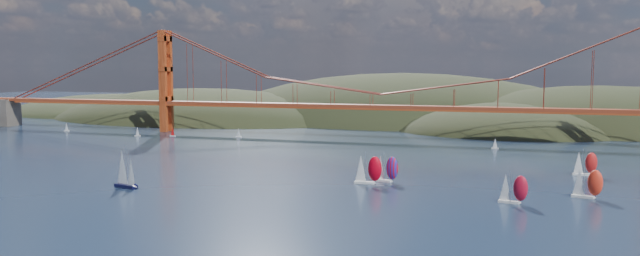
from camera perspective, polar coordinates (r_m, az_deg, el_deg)
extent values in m
plane|color=black|center=(140.32, -9.88, -9.19)|extent=(1200.00, 1200.00, 0.00)
ellipsoid|color=black|center=(433.52, -10.56, -0.63)|extent=(240.00, 140.00, 64.00)
ellipsoid|color=black|center=(429.79, 7.57, -1.39)|extent=(300.00, 180.00, 96.00)
ellipsoid|color=black|center=(396.22, 24.16, -1.93)|extent=(220.00, 140.00, 76.00)
ellipsoid|color=black|center=(363.03, 16.88, -1.55)|extent=(140.00, 110.00, 48.00)
ellipsoid|color=black|center=(505.89, -18.00, 0.48)|extent=(200.00, 140.00, 44.00)
cube|color=maroon|center=(307.43, 5.63, 1.97)|extent=(440.00, 7.00, 1.60)
cube|color=maroon|center=(307.51, 5.63, 1.74)|extent=(440.00, 7.00, 0.80)
cube|color=maroon|center=(351.62, -13.91, 4.17)|extent=(4.00, 8.50, 55.00)
cube|color=black|center=(193.63, -17.31, -5.09)|extent=(8.33, 4.38, 0.96)
cylinder|color=#99999E|center=(192.27, -17.29, -3.26)|extent=(0.12, 0.12, 11.59)
cone|color=white|center=(193.78, -17.63, -3.38)|extent=(5.56, 5.56, 10.20)
cone|color=white|center=(191.01, -16.90, -3.84)|extent=(3.97, 3.97, 8.11)
cube|color=silver|center=(191.56, 4.06, -4.99)|extent=(6.03, 1.80, 0.72)
cylinder|color=#99999E|center=(190.65, 4.16, -3.56)|extent=(0.09, 0.09, 9.00)
cone|color=white|center=(191.02, 3.75, -3.68)|extent=(3.42, 3.42, 7.92)
ellipsoid|color=red|center=(190.13, 5.04, -3.73)|extent=(4.25, 2.72, 7.56)
cube|color=white|center=(171.93, 16.87, -6.48)|extent=(5.48, 2.47, 0.64)
cylinder|color=#99999E|center=(171.05, 17.00, -5.08)|extent=(0.08, 0.08, 7.94)
cone|color=white|center=(171.36, 16.60, -5.18)|extent=(3.48, 3.48, 6.99)
ellipsoid|color=#B80F26|center=(170.63, 17.87, -5.27)|extent=(4.09, 3.00, 6.67)
cube|color=white|center=(185.49, 22.87, -5.79)|extent=(5.79, 2.82, 0.67)
cylinder|color=#99999E|center=(184.64, 23.01, -4.42)|extent=(0.08, 0.08, 8.37)
cone|color=white|center=(184.88, 22.61, -4.53)|extent=(3.77, 3.77, 7.37)
ellipsoid|color=red|center=(184.36, 23.86, -4.60)|extent=(4.37, 3.30, 7.03)
cube|color=white|center=(222.68, 22.77, -3.93)|extent=(5.49, 2.03, 0.64)
cylinder|color=#99999E|center=(222.08, 22.88, -2.83)|extent=(0.08, 0.08, 8.05)
cone|color=white|center=(221.90, 22.57, -2.93)|extent=(3.29, 3.29, 7.09)
ellipsoid|color=red|center=(222.67, 23.56, -2.94)|extent=(3.97, 2.72, 6.76)
cube|color=white|center=(195.64, 5.78, -4.79)|extent=(5.85, 2.97, 0.68)
cylinder|color=#99999E|center=(194.74, 5.87, -3.48)|extent=(0.08, 0.08, 8.45)
cone|color=white|center=(195.38, 5.52, -3.57)|extent=(3.86, 3.86, 7.43)
ellipsoid|color=red|center=(193.59, 6.61, -3.67)|extent=(4.45, 3.41, 7.10)
cube|color=silver|center=(370.96, -22.15, -0.23)|extent=(3.00, 1.00, 0.50)
cone|color=white|center=(370.74, -22.16, 0.13)|extent=(2.00, 2.00, 4.20)
cube|color=silver|center=(332.70, -16.34, -0.68)|extent=(3.00, 1.00, 0.50)
cone|color=white|center=(332.45, -16.35, -0.28)|extent=(2.00, 2.00, 4.20)
cube|color=silver|center=(327.40, -13.32, -0.70)|extent=(3.00, 1.00, 0.50)
cone|color=red|center=(327.15, -13.33, -0.29)|extent=(2.00, 2.00, 4.20)
cube|color=silver|center=(316.27, -7.45, -0.82)|extent=(3.00, 1.00, 0.50)
cone|color=white|center=(316.01, -7.46, -0.39)|extent=(2.00, 2.00, 4.20)
cube|color=silver|center=(280.99, 15.70, -1.80)|extent=(3.00, 1.00, 0.50)
cone|color=white|center=(280.70, 15.72, -1.32)|extent=(2.00, 2.00, 4.20)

